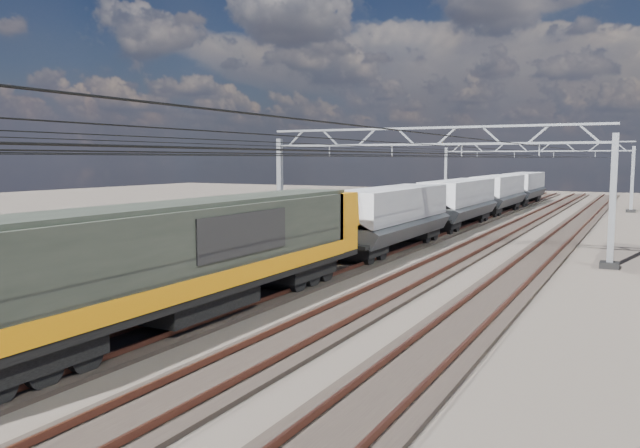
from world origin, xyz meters
The scene contains 13 objects.
ground centered at (0.00, 0.00, 0.00)m, with size 160.00×160.00×0.00m, color black.
track_outer_west centered at (-6.00, 0.00, 0.07)m, with size 2.60×140.00×0.30m.
track_loco centered at (-2.00, 0.00, 0.07)m, with size 2.60×140.00×0.30m.
track_inner_east centered at (2.00, 0.00, 0.07)m, with size 2.60×140.00×0.30m.
track_outer_east centered at (6.00, 0.00, 0.07)m, with size 2.60×140.00×0.30m.
catenary_gantry_mid centered at (0.00, 4.00, 3.91)m, with size 19.90×0.90×7.11m.
catenary_gantry_far centered at (0.00, 40.00, 3.91)m, with size 19.90×0.90×7.11m.
overhead_wires centered at (0.00, 8.00, 5.75)m, with size 12.03×140.00×0.53m.
locomotive centered at (-2.00, -13.59, 2.33)m, with size 2.76×21.10×3.62m.
hopper_wagon_lead centered at (-2.00, 4.10, 2.23)m, with size 3.38×13.00×3.25m.
hopper_wagon_mid centered at (-2.00, 18.30, 2.23)m, with size 3.38×13.00×3.25m.
hopper_wagon_third centered at (-2.00, 32.50, 2.23)m, with size 3.38×13.00×3.25m.
hopper_wagon_fourth centered at (-2.00, 46.70, 2.23)m, with size 3.38×13.00×3.25m.
Camera 1 is at (11.06, -29.44, 5.36)m, focal length 35.00 mm.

